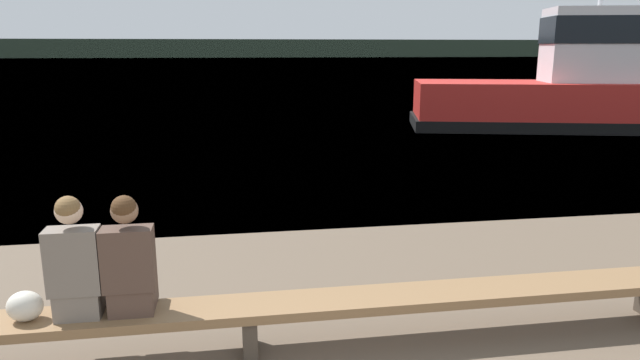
{
  "coord_description": "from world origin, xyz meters",
  "views": [
    {
      "loc": [
        -0.57,
        -1.59,
        2.57
      ],
      "look_at": [
        0.66,
        5.9,
        0.8
      ],
      "focal_mm": 32.0,
      "sensor_mm": 36.0,
      "label": 1
    }
  ],
  "objects": [
    {
      "name": "water_surface",
      "position": [
        0.0,
        126.17,
        0.0
      ],
      "size": [
        240.0,
        240.0,
        0.0
      ],
      "primitive_type": "plane",
      "color": "teal",
      "rests_on": "ground"
    },
    {
      "name": "far_shoreline",
      "position": [
        0.0,
        158.7,
        2.35
      ],
      "size": [
        600.0,
        12.0,
        4.7
      ],
      "primitive_type": "cube",
      "color": "#2D3D2D",
      "rests_on": "ground"
    },
    {
      "name": "bench_main",
      "position": [
        -0.44,
        2.9,
        0.38
      ],
      "size": [
        8.39,
        0.47,
        0.45
      ],
      "color": "brown",
      "rests_on": "ground"
    },
    {
      "name": "person_left",
      "position": [
        -1.8,
        2.92,
        0.88
      ],
      "size": [
        0.4,
        0.42,
        1.01
      ],
      "color": "#70665B",
      "rests_on": "bench_main"
    },
    {
      "name": "person_right",
      "position": [
        -1.38,
        2.92,
        0.87
      ],
      "size": [
        0.4,
        0.42,
        1.0
      ],
      "color": "#4C382D",
      "rests_on": "bench_main"
    },
    {
      "name": "shopping_bag",
      "position": [
        -2.2,
        2.89,
        0.57
      ],
      "size": [
        0.28,
        0.22,
        0.25
      ],
      "color": "beige",
      "rests_on": "bench_main"
    },
    {
      "name": "tugboat_red",
      "position": [
        10.92,
        15.12,
        1.19
      ],
      "size": [
        11.27,
        5.57,
        7.22
      ],
      "rotation": [
        0.0,
        0.0,
        1.32
      ],
      "color": "red",
      "rests_on": "water_surface"
    }
  ]
}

